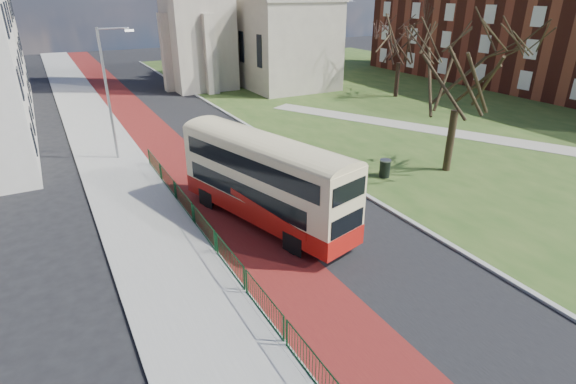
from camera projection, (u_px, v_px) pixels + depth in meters
ground at (328, 284)px, 16.84m from camera, size 160.00×160.00×0.00m
road_carriageway at (197, 138)px, 33.50m from camera, size 9.00×120.00×0.01m
bus_lane at (161, 143)px, 32.32m from camera, size 3.40×120.00×0.01m
pavement_west at (105, 151)px, 30.63m from camera, size 4.00×120.00×0.12m
kerb_west at (135, 146)px, 31.51m from camera, size 0.25×120.00×0.13m
kerb_east at (243, 123)px, 37.09m from camera, size 0.25×80.00×0.13m
grass_green at (423, 98)px, 45.82m from camera, size 40.00×80.00×0.04m
footpath at (478, 137)px, 33.57m from camera, size 18.84×32.82×0.03m
pedestrian_railing at (215, 242)px, 18.52m from camera, size 0.07×24.00×1.12m
brick_terrace at (542, 25)px, 47.58m from camera, size 10.30×44.30×13.50m
streetlamp at (109, 88)px, 27.46m from camera, size 2.13×0.18×8.00m
bus at (264, 177)px, 20.39m from camera, size 4.75×9.95×4.06m
winter_tree_near at (463, 59)px, 24.72m from camera, size 7.77×7.77×9.52m
winter_tree_far at (401, 35)px, 44.04m from camera, size 7.61×7.61×8.73m
litter_bin at (385, 168)px, 26.19m from camera, size 0.67×0.67×1.06m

